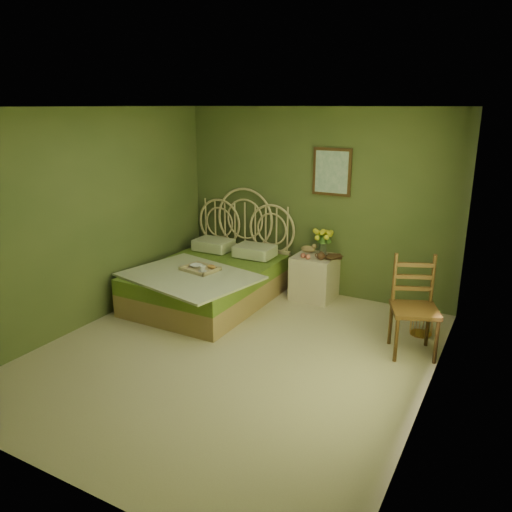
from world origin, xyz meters
The scene contains 14 objects.
floor centered at (0.00, 0.00, 0.00)m, with size 4.50×4.50×0.00m, color #BFB08A.
ceiling centered at (0.00, 0.00, 2.60)m, with size 4.50×4.50×0.00m, color silver.
wall_back centered at (0.00, 2.25, 1.30)m, with size 4.00×4.00×0.00m, color #596233.
wall_left centered at (-2.00, 0.00, 1.30)m, with size 4.50×4.50×0.00m, color #596233.
wall_right centered at (2.00, 0.00, 1.30)m, with size 4.50×4.50×0.00m, color #596233.
wall_art centered at (0.23, 2.22, 1.75)m, with size 0.54×0.04×0.64m.
bed centered at (-1.10, 1.19, 0.31)m, with size 1.82×2.30×1.42m.
nightstand centered at (0.14, 1.99, 0.37)m, with size 0.56×0.56×1.04m.
chair centered at (1.70, 1.04, 0.60)m, with size 0.62×0.62×1.08m.
birdcage centered at (1.70, 1.49, 0.19)m, with size 0.25×0.25×0.38m.
book_lower centered at (0.31, 2.00, 0.63)m, with size 0.18×0.24×0.02m, color #381E0F.
book_upper centered at (0.31, 2.00, 0.65)m, with size 0.17×0.24×0.02m, color #472819.
cereal_bowl centered at (-1.14, 0.94, 0.57)m, with size 0.16×0.16×0.04m, color white.
coffee_cup centered at (-0.96, 0.83, 0.59)m, with size 0.09×0.09×0.08m, color white.
Camera 1 is at (2.57, -4.20, 2.62)m, focal length 35.00 mm.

